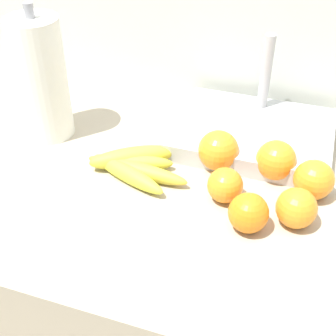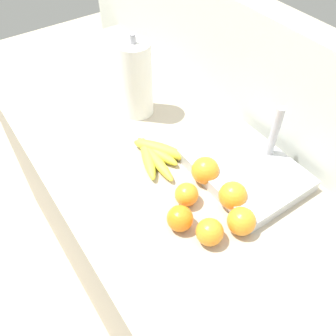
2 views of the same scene
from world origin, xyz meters
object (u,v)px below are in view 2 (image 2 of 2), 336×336
at_px(orange_center, 233,195).
at_px(orange_back_right, 205,170).
at_px(orange_back_left, 187,194).
at_px(paper_towel_roll, 136,80).
at_px(orange_front, 241,221).
at_px(orange_right, 210,232).
at_px(sink_basin, 246,169).
at_px(banana_bunch, 155,154).
at_px(orange_far_right, 180,218).

distance_m(orange_center, orange_back_right, 0.12).
bearing_deg(orange_back_left, paper_towel_roll, 166.79).
xyz_separation_m(orange_front, orange_center, (-0.08, 0.04, 0.00)).
bearing_deg(orange_back_left, orange_center, 51.86).
height_order(orange_center, orange_right, orange_center).
bearing_deg(sink_basin, orange_back_right, -114.18).
height_order(banana_bunch, sink_basin, sink_basin).
height_order(banana_bunch, orange_far_right, orange_far_right).
bearing_deg(orange_center, orange_back_right, -177.19).
bearing_deg(paper_towel_roll, sink_basin, 13.86).
relative_size(orange_front, orange_back_right, 0.92).
distance_m(orange_right, orange_back_right, 0.21).
distance_m(orange_back_right, paper_towel_roll, 0.41).
xyz_separation_m(orange_back_left, orange_right, (0.13, -0.03, 0.00)).
height_order(orange_back_left, orange_far_right, orange_far_right).
height_order(banana_bunch, orange_back_right, orange_back_right).
distance_m(banana_bunch, orange_front, 0.35).
relative_size(orange_back_left, sink_basin, 0.20).
bearing_deg(banana_bunch, orange_far_right, -18.67).
distance_m(orange_far_right, sink_basin, 0.28).
bearing_deg(paper_towel_roll, banana_bunch, -18.63).
bearing_deg(orange_center, orange_back_left, -128.14).
xyz_separation_m(orange_center, paper_towel_roll, (-0.51, 0.00, 0.09)).
height_order(orange_center, orange_back_right, orange_back_right).
height_order(paper_towel_roll, sink_basin, paper_towel_roll).
xyz_separation_m(banana_bunch, orange_back_right, (0.16, 0.07, 0.02)).
distance_m(banana_bunch, orange_far_right, 0.27).
relative_size(banana_bunch, paper_towel_roll, 0.74).
distance_m(orange_far_right, orange_back_right, 0.18).
bearing_deg(orange_center, orange_right, -66.63).
bearing_deg(orange_back_left, orange_front, 22.30).
distance_m(orange_right, sink_basin, 0.26).
relative_size(orange_back_right, sink_basin, 0.25).
height_order(banana_bunch, orange_front, orange_front).
bearing_deg(paper_towel_roll, orange_back_right, -0.91).
distance_m(orange_back_left, orange_back_right, 0.10).
height_order(orange_front, sink_basin, sink_basin).
bearing_deg(sink_basin, orange_front, -46.71).
relative_size(orange_center, paper_towel_roll, 0.27).
relative_size(orange_far_right, orange_back_right, 0.86).
xyz_separation_m(banana_bunch, orange_back_left, (0.20, -0.02, 0.02)).
xyz_separation_m(orange_front, paper_towel_roll, (-0.59, 0.04, 0.10)).
bearing_deg(orange_center, orange_far_right, -98.02).
xyz_separation_m(orange_center, sink_basin, (-0.06, 0.11, -0.02)).
relative_size(orange_front, sink_basin, 0.23).
xyz_separation_m(orange_back_left, orange_far_right, (0.06, -0.06, 0.00)).
distance_m(orange_back_left, orange_front, 0.17).
xyz_separation_m(orange_right, orange_far_right, (-0.08, -0.04, -0.00)).
height_order(orange_center, paper_towel_roll, paper_towel_roll).
xyz_separation_m(orange_far_right, paper_towel_roll, (-0.49, 0.16, 0.10)).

